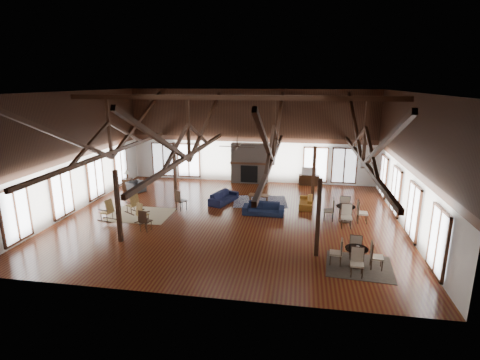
% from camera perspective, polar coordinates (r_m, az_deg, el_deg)
% --- Properties ---
extents(floor, '(16.00, 16.00, 0.00)m').
position_cam_1_polar(floor, '(18.41, -1.42, -5.74)').
color(floor, '#562C12').
rests_on(floor, ground).
extents(ceiling, '(16.00, 14.00, 0.02)m').
position_cam_1_polar(ceiling, '(17.25, -1.55, 13.26)').
color(ceiling, black).
rests_on(ceiling, wall_back).
extents(wall_back, '(16.00, 0.02, 6.00)m').
position_cam_1_polar(wall_back, '(24.40, 1.64, 6.65)').
color(wall_back, silver).
rests_on(wall_back, floor).
extents(wall_front, '(16.00, 0.02, 6.00)m').
position_cam_1_polar(wall_front, '(11.01, -8.37, -3.69)').
color(wall_front, silver).
rests_on(wall_front, floor).
extents(wall_left, '(0.02, 14.00, 6.00)m').
position_cam_1_polar(wall_left, '(20.63, -23.92, 3.87)').
color(wall_left, silver).
rests_on(wall_left, floor).
extents(wall_right, '(0.02, 14.00, 6.00)m').
position_cam_1_polar(wall_right, '(17.92, 24.56, 2.31)').
color(wall_right, silver).
rests_on(wall_right, floor).
extents(roof_truss, '(15.60, 14.07, 3.14)m').
position_cam_1_polar(roof_truss, '(17.41, -1.50, 6.77)').
color(roof_truss, black).
rests_on(roof_truss, wall_back).
extents(post_grid, '(8.16, 7.16, 3.05)m').
position_cam_1_polar(post_grid, '(17.94, -1.45, -1.18)').
color(post_grid, black).
rests_on(post_grid, floor).
extents(fireplace, '(2.50, 0.69, 2.60)m').
position_cam_1_polar(fireplace, '(24.38, 1.50, 2.55)').
color(fireplace, '#6C5D52').
rests_on(fireplace, floor).
extents(ceiling_fan, '(1.60, 1.60, 0.75)m').
position_cam_1_polar(ceiling_fan, '(16.40, -0.43, 5.22)').
color(ceiling_fan, black).
rests_on(ceiling_fan, roof_truss).
extents(sofa_navy_front, '(2.07, 0.85, 0.60)m').
position_cam_1_polar(sofa_navy_front, '(18.78, 3.60, -4.38)').
color(sofa_navy_front, '#121A34').
rests_on(sofa_navy_front, floor).
extents(sofa_navy_left, '(2.17, 1.42, 0.59)m').
position_cam_1_polar(sofa_navy_left, '(20.59, -2.51, -2.64)').
color(sofa_navy_left, black).
rests_on(sofa_navy_left, floor).
extents(sofa_orange, '(1.77, 0.72, 0.51)m').
position_cam_1_polar(sofa_orange, '(20.23, 9.97, -3.29)').
color(sofa_orange, '#9C611E').
rests_on(sofa_orange, floor).
extents(coffee_table, '(1.13, 0.62, 0.42)m').
position_cam_1_polar(coffee_table, '(20.63, 2.86, -2.40)').
color(coffee_table, brown).
rests_on(coffee_table, floor).
extents(vase, '(0.21, 0.21, 0.19)m').
position_cam_1_polar(vase, '(20.56, 2.92, -2.02)').
color(vase, '#B2B2B2').
rests_on(vase, coffee_table).
extents(armchair, '(1.25, 1.20, 0.63)m').
position_cam_1_polar(armchair, '(23.40, -15.57, -0.98)').
color(armchair, '#2E2F31').
rests_on(armchair, floor).
extents(side_table_lamp, '(0.49, 0.49, 1.26)m').
position_cam_1_polar(side_table_lamp, '(24.09, -16.79, -0.22)').
color(side_table_lamp, black).
rests_on(side_table_lamp, floor).
extents(rocking_chair_a, '(0.95, 0.83, 1.09)m').
position_cam_1_polar(rocking_chair_a, '(19.57, -15.94, -3.48)').
color(rocking_chair_a, olive).
rests_on(rocking_chair_a, floor).
extents(rocking_chair_b, '(0.74, 0.86, 0.98)m').
position_cam_1_polar(rocking_chair_b, '(18.23, -14.80, -4.93)').
color(rocking_chair_b, olive).
rests_on(rocking_chair_b, floor).
extents(rocking_chair_c, '(0.90, 0.61, 1.06)m').
position_cam_1_polar(rocking_chair_c, '(18.95, -19.47, -4.42)').
color(rocking_chair_c, olive).
rests_on(rocking_chair_c, floor).
extents(side_chair_a, '(0.64, 0.64, 1.08)m').
position_cam_1_polar(side_chair_a, '(19.47, -9.22, -2.82)').
color(side_chair_a, black).
rests_on(side_chair_a, floor).
extents(side_chair_b, '(0.51, 0.51, 1.00)m').
position_cam_1_polar(side_chair_b, '(17.11, -14.42, -5.80)').
color(side_chair_b, black).
rests_on(side_chair_b, floor).
extents(cafe_table_near, '(1.89, 1.89, 0.98)m').
position_cam_1_polar(cafe_table_near, '(14.26, 17.28, -10.68)').
color(cafe_table_near, black).
rests_on(cafe_table_near, floor).
extents(cafe_table_far, '(2.05, 2.05, 1.07)m').
position_cam_1_polar(cafe_table_far, '(18.43, 15.77, -4.53)').
color(cafe_table_far, black).
rests_on(cafe_table_far, floor).
extents(cup_near, '(0.14, 0.14, 0.10)m').
position_cam_1_polar(cup_near, '(14.14, 17.52, -9.74)').
color(cup_near, '#B2B2B2').
rests_on(cup_near, cafe_table_near).
extents(cup_far, '(0.14, 0.14, 0.09)m').
position_cam_1_polar(cup_far, '(18.30, 15.87, -3.74)').
color(cup_far, '#B2B2B2').
rests_on(cup_far, cafe_table_far).
extents(tv_console, '(1.29, 0.48, 0.64)m').
position_cam_1_polar(tv_console, '(24.47, 10.45, 0.02)').
color(tv_console, black).
rests_on(tv_console, floor).
extents(television, '(0.90, 0.19, 0.51)m').
position_cam_1_polar(television, '(24.33, 10.50, 1.34)').
color(television, '#B2B2B2').
rests_on(television, tv_console).
extents(rug_tan, '(3.03, 2.39, 0.01)m').
position_cam_1_polar(rug_tan, '(19.44, -14.90, -5.11)').
color(rug_tan, tan).
rests_on(rug_tan, floor).
extents(rug_navy, '(3.16, 2.54, 0.01)m').
position_cam_1_polar(rug_navy, '(20.81, 3.07, -3.29)').
color(rug_navy, '#171741').
rests_on(rug_navy, floor).
extents(rug_dark, '(2.48, 2.28, 0.01)m').
position_cam_1_polar(rug_dark, '(14.50, 17.69, -12.40)').
color(rug_dark, black).
rests_on(rug_dark, floor).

